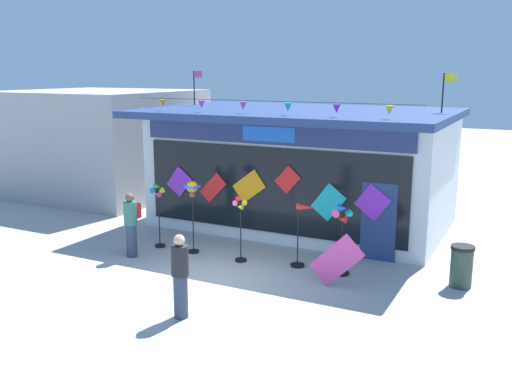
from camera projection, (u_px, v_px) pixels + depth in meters
ground_plane at (212, 280)px, 13.07m from camera, size 80.00×80.00×0.00m
kite_shop_building at (304, 166)px, 17.62m from camera, size 8.93×6.09×4.73m
wind_spinner_far_left at (158, 204)px, 15.30m from camera, size 0.37×0.29×1.77m
wind_spinner_left at (192, 196)px, 14.75m from camera, size 0.31×0.31×1.94m
wind_spinner_center_left at (240, 221)px, 14.15m from camera, size 0.34×0.29×1.69m
wind_spinner_center_right at (303, 229)px, 13.76m from camera, size 0.64×0.35×1.60m
wind_spinner_right at (342, 229)px, 13.22m from camera, size 0.44×0.39×1.71m
person_near_camera at (180, 276)px, 10.95m from camera, size 0.34×0.34×1.68m
person_mid_plaza at (131, 223)px, 14.59m from camera, size 0.34×0.45×1.68m
trash_bin at (461, 266)px, 12.60m from camera, size 0.52×0.52×0.95m
display_kite_on_ground at (337, 260)px, 12.58m from camera, size 1.23×0.19×1.23m
neighbour_building at (101, 142)px, 22.36m from camera, size 6.53×6.01×3.98m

